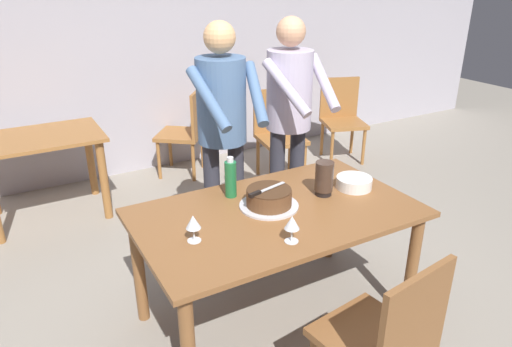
# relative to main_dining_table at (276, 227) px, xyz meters

# --- Properties ---
(ground_plane) EXTENTS (14.00, 14.00, 0.00)m
(ground_plane) POSITION_rel_main_dining_table_xyz_m (0.00, 0.00, -0.64)
(ground_plane) COLOR gray
(back_wall) EXTENTS (10.00, 0.12, 2.70)m
(back_wall) POSITION_rel_main_dining_table_xyz_m (0.00, 2.79, 0.71)
(back_wall) COLOR #ADA8B2
(back_wall) RESTS_ON ground_plane
(main_dining_table) EXTENTS (1.58, 0.94, 0.75)m
(main_dining_table) POSITION_rel_main_dining_table_xyz_m (0.00, 0.00, 0.00)
(main_dining_table) COLOR brown
(main_dining_table) RESTS_ON ground_plane
(cake_on_platter) EXTENTS (0.34, 0.34, 0.11)m
(cake_on_platter) POSITION_rel_main_dining_table_xyz_m (-0.01, 0.06, 0.16)
(cake_on_platter) COLOR silver
(cake_on_platter) RESTS_ON main_dining_table
(cake_knife) EXTENTS (0.27, 0.09, 0.02)m
(cake_knife) POSITION_rel_main_dining_table_xyz_m (-0.08, 0.05, 0.22)
(cake_knife) COLOR silver
(cake_knife) RESTS_ON cake_on_platter
(plate_stack) EXTENTS (0.22, 0.22, 0.07)m
(plate_stack) POSITION_rel_main_dining_table_xyz_m (0.57, 0.02, 0.14)
(plate_stack) COLOR white
(plate_stack) RESTS_ON main_dining_table
(wine_glass_near) EXTENTS (0.08, 0.08, 0.14)m
(wine_glass_near) POSITION_rel_main_dining_table_xyz_m (-0.11, -0.32, 0.21)
(wine_glass_near) COLOR silver
(wine_glass_near) RESTS_ON main_dining_table
(wine_glass_far) EXTENTS (0.08, 0.08, 0.14)m
(wine_glass_far) POSITION_rel_main_dining_table_xyz_m (-0.53, -0.07, 0.21)
(wine_glass_far) COLOR silver
(wine_glass_far) RESTS_ON main_dining_table
(water_bottle) EXTENTS (0.07, 0.07, 0.25)m
(water_bottle) POSITION_rel_main_dining_table_xyz_m (-0.14, 0.29, 0.22)
(water_bottle) COLOR #1E6B38
(water_bottle) RESTS_ON main_dining_table
(hurricane_lamp) EXTENTS (0.11, 0.11, 0.21)m
(hurricane_lamp) POSITION_rel_main_dining_table_xyz_m (0.35, 0.04, 0.21)
(hurricane_lamp) COLOR black
(hurricane_lamp) RESTS_ON main_dining_table
(person_cutting_cake) EXTENTS (0.47, 0.56, 1.72)m
(person_cutting_cake) POSITION_rel_main_dining_table_xyz_m (0.00, 0.68, 0.43)
(person_cutting_cake) COLOR #2D2D38
(person_cutting_cake) RESTS_ON ground_plane
(person_standing_beside) EXTENTS (0.47, 0.56, 1.72)m
(person_standing_beside) POSITION_rel_main_dining_table_xyz_m (0.54, 0.71, 0.43)
(person_standing_beside) COLOR #2D2D38
(person_standing_beside) RESTS_ON ground_plane
(chair_near_side) EXTENTS (0.50, 0.50, 0.90)m
(chair_near_side) POSITION_rel_main_dining_table_xyz_m (0.05, -0.85, -0.15)
(chair_near_side) COLOR brown
(chair_near_side) RESTS_ON ground_plane
(background_table) EXTENTS (1.00, 0.70, 0.74)m
(background_table) POSITION_rel_main_dining_table_xyz_m (-1.02, 2.09, -0.07)
(background_table) COLOR #9E6633
(background_table) RESTS_ON ground_plane
(background_chair_0) EXTENTS (0.50, 0.50, 0.90)m
(background_chair_0) POSITION_rel_main_dining_table_xyz_m (1.18, 1.87, -0.15)
(background_chair_0) COLOR #9E6633
(background_chair_0) RESTS_ON ground_plane
(background_chair_1) EXTENTS (0.62, 0.62, 0.90)m
(background_chair_1) POSITION_rel_main_dining_table_xyz_m (0.39, 2.38, -0.15)
(background_chair_1) COLOR #9E6633
(background_chair_1) RESTS_ON ground_plane
(background_chair_2) EXTENTS (0.56, 0.56, 0.90)m
(background_chair_2) POSITION_rel_main_dining_table_xyz_m (2.08, 1.97, -0.15)
(background_chair_2) COLOR #9E6633
(background_chair_2) RESTS_ON ground_plane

